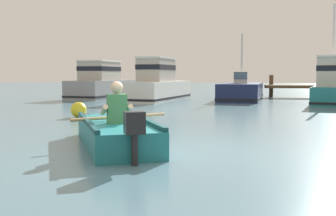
% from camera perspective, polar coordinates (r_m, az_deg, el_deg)
% --- Properties ---
extents(ground_plane, '(120.00, 120.00, 0.00)m').
position_cam_1_polar(ground_plane, '(7.01, 1.67, -6.04)').
color(ground_plane, slate).
extents(rowboat_with_person, '(2.38, 3.50, 1.19)m').
position_cam_1_polar(rowboat_with_person, '(7.56, -7.40, -3.36)').
color(rowboat_with_person, '#1E727A').
rests_on(rowboat_with_person, ground).
extents(moored_boat_grey, '(2.77, 5.81, 2.10)m').
position_cam_1_polar(moored_boat_grey, '(23.42, -9.10, 3.34)').
color(moored_boat_grey, gray).
rests_on(moored_boat_grey, ground).
extents(moored_boat_white, '(2.48, 5.83, 2.17)m').
position_cam_1_polar(moored_boat_white, '(20.61, -1.28, 3.28)').
color(moored_boat_white, white).
rests_on(moored_boat_white, ground).
extents(moored_boat_navy, '(2.47, 5.56, 3.42)m').
position_cam_1_polar(moored_boat_navy, '(21.53, 10.23, 2.24)').
color(moored_boat_navy, '#19234C').
rests_on(moored_boat_navy, ground).
extents(moored_boat_teal, '(2.95, 6.36, 4.57)m').
position_cam_1_polar(moored_boat_teal, '(20.51, 21.94, 2.90)').
color(moored_boat_teal, '#1E727A').
rests_on(moored_boat_teal, ground).
extents(mooring_buoy, '(0.48, 0.48, 0.48)m').
position_cam_1_polar(mooring_buoy, '(12.72, -12.40, -0.24)').
color(mooring_buoy, yellow).
rests_on(mooring_buoy, ground).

